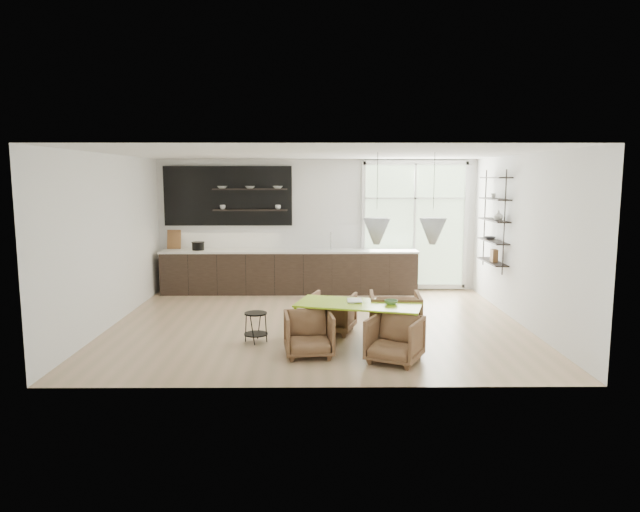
{
  "coord_description": "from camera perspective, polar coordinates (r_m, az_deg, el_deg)",
  "views": [
    {
      "loc": [
        -0.02,
        -9.58,
        2.52
      ],
      "look_at": [
        0.05,
        0.6,
        1.1
      ],
      "focal_mm": 32.0,
      "sensor_mm": 36.0,
      "label": 1
    }
  ],
  "objects": [
    {
      "name": "room",
      "position": [
        10.75,
        2.82,
        2.29
      ],
      "size": [
        7.02,
        6.01,
        2.91
      ],
      "color": "tan",
      "rests_on": "ground"
    },
    {
      "name": "kitchen_run",
      "position": [
        12.44,
        -3.5,
        -0.96
      ],
      "size": [
        5.54,
        0.69,
        2.75
      ],
      "color": "black",
      "rests_on": "ground"
    },
    {
      "name": "right_shelving",
      "position": [
        11.31,
        17.03,
        3.19
      ],
      "size": [
        0.26,
        1.22,
        1.9
      ],
      "color": "black",
      "rests_on": "ground"
    },
    {
      "name": "dining_table",
      "position": [
        8.48,
        3.9,
        -5.03
      ],
      "size": [
        1.97,
        1.27,
        0.66
      ],
      "rotation": [
        0.0,
        0.0,
        -0.27
      ],
      "color": "#9FD118",
      "rests_on": "ground"
    },
    {
      "name": "armchair_back_left",
      "position": [
        9.33,
        1.22,
        -5.68
      ],
      "size": [
        0.86,
        0.88,
        0.64
      ],
      "primitive_type": "imported",
      "rotation": [
        0.0,
        0.0,
        2.85
      ],
      "color": "brown",
      "rests_on": "ground"
    },
    {
      "name": "armchair_back_right",
      "position": [
        9.05,
        7.5,
        -5.9
      ],
      "size": [
        0.83,
        0.85,
        0.73
      ],
      "primitive_type": "imported",
      "rotation": [
        0.0,
        0.0,
        3.08
      ],
      "color": "brown",
      "rests_on": "ground"
    },
    {
      "name": "armchair_front_left",
      "position": [
        8.13,
        -1.13,
        -7.81
      ],
      "size": [
        0.74,
        0.76,
        0.63
      ],
      "primitive_type": "imported",
      "rotation": [
        0.0,
        0.0,
        0.11
      ],
      "color": "brown",
      "rests_on": "ground"
    },
    {
      "name": "armchair_front_right",
      "position": [
        7.92,
        7.48,
        -8.28
      ],
      "size": [
        0.92,
        0.93,
        0.63
      ],
      "primitive_type": "imported",
      "rotation": [
        0.0,
        0.0,
        -0.47
      ],
      "color": "brown",
      "rests_on": "ground"
    },
    {
      "name": "wire_stool",
      "position": [
        8.82,
        -6.43,
        -6.69
      ],
      "size": [
        0.37,
        0.37,
        0.46
      ],
      "rotation": [
        0.0,
        0.0,
        -0.22
      ],
      "color": "black",
      "rests_on": "ground"
    },
    {
      "name": "table_book",
      "position": [
        8.58,
        2.73,
        -4.47
      ],
      "size": [
        0.23,
        0.3,
        0.03
      ],
      "primitive_type": "imported",
      "rotation": [
        0.0,
        0.0,
        -0.01
      ],
      "color": "white",
      "rests_on": "dining_table"
    },
    {
      "name": "table_bowl",
      "position": [
        8.45,
        7.12,
        -4.6
      ],
      "size": [
        0.26,
        0.26,
        0.06
      ],
      "primitive_type": "imported",
      "rotation": [
        0.0,
        0.0,
        -0.4
      ],
      "color": "#577D4D",
      "rests_on": "dining_table"
    }
  ]
}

